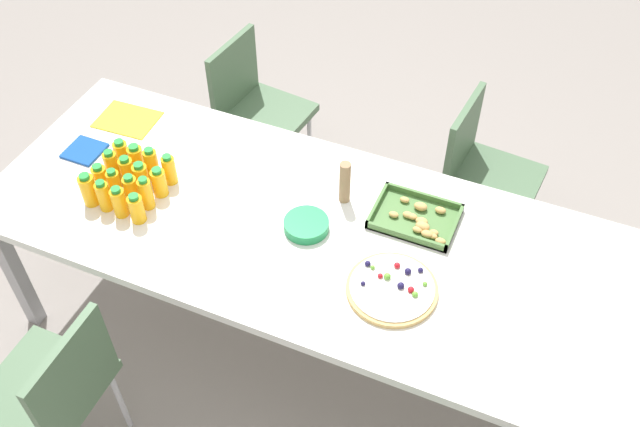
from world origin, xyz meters
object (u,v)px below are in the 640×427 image
Objects in this scene: juice_bottle_4 at (101,179)px; juice_bottle_12 at (122,155)px; juice_bottle_11 at (159,182)px; cardboard_tube at (345,182)px; juice_bottle_14 at (152,164)px; juice_bottle_10 at (141,177)px; juice_bottle_0 at (89,190)px; juice_bottle_9 at (127,171)px; paper_folder at (127,119)px; juice_bottle_3 at (137,209)px; juice_bottle_15 at (169,170)px; chair_near_left at (56,387)px; juice_bottle_1 at (104,196)px; party_table at (305,236)px; plate_stack at (306,225)px; juice_bottle_7 at (146,193)px; fruit_pizza at (392,288)px; chair_far_left at (255,104)px; juice_bottle_8 at (112,166)px; juice_bottle_5 at (115,184)px; juice_bottle_13 at (136,159)px; juice_bottle_2 at (119,202)px; chair_far_right at (482,168)px; snack_tray at (417,218)px; juice_bottle_6 at (131,190)px; napkin_stack at (84,151)px.

juice_bottle_4 is 0.94× the size of juice_bottle_12.
cardboard_tube reaches higher than juice_bottle_11.
juice_bottle_12 is at bearing 178.56° from juice_bottle_14.
juice_bottle_10 is 0.97× the size of juice_bottle_12.
juice_bottle_0 is 1.10× the size of juice_bottle_10.
juice_bottle_12 is at bearing 135.20° from juice_bottle_9.
paper_folder is at bearing 175.73° from cardboard_tube.
juice_bottle_9 is 0.72× the size of cardboard_tube.
juice_bottle_15 is at bearing 89.37° from juice_bottle_3.
juice_bottle_3 is 0.23m from juice_bottle_15.
chair_near_left is 0.85m from juice_bottle_11.
party_table is at bearing 15.84° from juice_bottle_1.
chair_near_left is at bearing -74.80° from juice_bottle_12.
party_table is at bearing 146.87° from plate_stack.
fruit_pizza is (1.02, -0.02, -0.06)m from juice_bottle_7.
chair_near_left is at bearing -69.82° from juice_bottle_0.
chair_far_left is 1.06m from juice_bottle_4.
party_table is 17.68× the size of juice_bottle_8.
juice_bottle_13 reaches higher than juice_bottle_5.
paper_folder is (-0.24, 0.34, -0.06)m from juice_bottle_9.
plate_stack is at bearing 19.12° from juice_bottle_3.
juice_bottle_15 is (-0.60, 0.01, 0.12)m from party_table.
juice_bottle_2 is (0.07, -0.00, -0.00)m from juice_bottle_1.
chair_far_right is 5.51× the size of juice_bottle_7.
juice_bottle_10 is at bearing 116.92° from juice_bottle_3.
cardboard_tube is at bearing 11.21° from juice_bottle_12.
snack_tray is at bearing 64.13° from chair_far_left.
juice_bottle_8 is (-0.23, 0.80, 0.31)m from chair_near_left.
juice_bottle_11 is 0.70× the size of cardboard_tube.
juice_bottle_11 reaches higher than snack_tray.
juice_bottle_4 is 0.96× the size of juice_bottle_6.
cardboard_tube reaches higher than chair_far_left.
juice_bottle_9 is at bearing 174.30° from juice_bottle_10.
juice_bottle_12 is 0.22m from napkin_stack.
juice_bottle_11 is 0.08m from juice_bottle_15.
juice_bottle_8 is at bearing -167.94° from snack_tray.
chair_far_right is 1.50m from juice_bottle_14.
juice_bottle_9 is 0.99× the size of juice_bottle_12.
juice_bottle_0 is (-1.35, -1.07, 0.31)m from chair_far_right.
juice_bottle_14 reaches higher than juice_bottle_15.
juice_bottle_1 is 0.55m from paper_folder.
cardboard_tube is at bearing 13.53° from juice_bottle_14.
plate_stack is at bearing 8.79° from juice_bottle_4.
juice_bottle_7 reaches higher than juice_bottle_10.
juice_bottle_2 reaches higher than juice_bottle_9.
juice_bottle_3 is 0.50m from napkin_stack.
juice_bottle_8 reaches higher than juice_bottle_6.
juice_bottle_11 is (0.08, 0.08, -0.00)m from juice_bottle_6.
cardboard_tube reaches higher than juice_bottle_2.
chair_far_left reaches higher than plate_stack.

